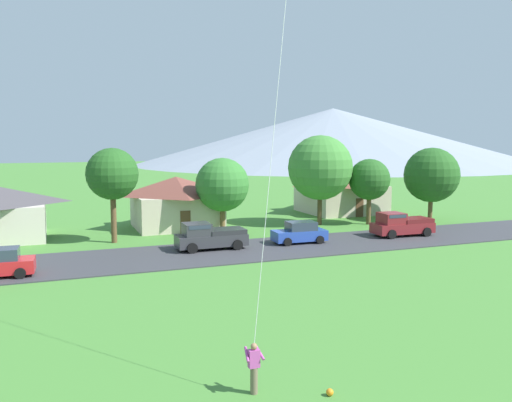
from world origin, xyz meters
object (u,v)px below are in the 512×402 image
at_px(pickup_truck_charcoal_west_side, 209,236).
at_px(soccer_ball, 330,392).
at_px(tree_center, 369,180).
at_px(tree_left_of_center, 222,185).
at_px(tree_far_right, 320,168).
at_px(tree_right_of_center, 112,174).
at_px(house_leftmost, 176,201).
at_px(house_right_center, 341,190).
at_px(parked_car_blue_mid_west, 300,233).
at_px(pickup_truck_maroon_east_side, 401,224).
at_px(tree_near_right, 432,175).

xyz_separation_m(pickup_truck_charcoal_west_side, soccer_ball, (-2.72, -22.97, -0.94)).
xyz_separation_m(tree_center, pickup_truck_charcoal_west_side, (-17.73, -6.06, -3.27)).
bearing_deg(tree_left_of_center, tree_far_right, 3.04).
distance_m(tree_center, tree_right_of_center, 24.00).
bearing_deg(house_leftmost, tree_far_right, -14.80).
distance_m(house_right_center, tree_right_of_center, 27.48).
distance_m(tree_right_of_center, pickup_truck_charcoal_west_side, 9.41).
bearing_deg(tree_right_of_center, tree_far_right, 5.87).
xyz_separation_m(parked_car_blue_mid_west, soccer_ball, (-10.01, -22.74, -0.75)).
distance_m(house_right_center, parked_car_blue_mid_west, 19.23).
height_order(house_leftmost, tree_left_of_center, tree_left_of_center).
bearing_deg(tree_left_of_center, soccer_ball, -101.26).
distance_m(tree_far_right, pickup_truck_charcoal_west_side, 15.80).
distance_m(tree_left_of_center, tree_far_right, 10.03).
bearing_deg(soccer_ball, pickup_truck_maroon_east_side, 49.26).
bearing_deg(pickup_truck_maroon_east_side, tree_center, 80.25).
bearing_deg(pickup_truck_maroon_east_side, tree_far_right, 112.95).
xyz_separation_m(tree_left_of_center, tree_far_right, (9.93, 0.53, 1.29)).
distance_m(tree_right_of_center, soccer_ball, 29.20).
distance_m(pickup_truck_charcoal_west_side, pickup_truck_maroon_east_side, 16.60).
bearing_deg(parked_car_blue_mid_west, tree_far_right, 52.80).
relative_size(house_leftmost, soccer_ball, 33.77).
distance_m(tree_center, pickup_truck_maroon_east_side, 7.46).
distance_m(house_leftmost, house_right_center, 19.86).
xyz_separation_m(tree_center, parked_car_blue_mid_west, (-10.44, -6.29, -3.46)).
bearing_deg(pickup_truck_charcoal_west_side, parked_car_blue_mid_west, -1.79).
relative_size(tree_near_right, pickup_truck_charcoal_west_side, 1.41).
bearing_deg(tree_center, parked_car_blue_mid_west, -148.93).
height_order(tree_far_right, pickup_truck_maroon_east_side, tree_far_right).
relative_size(pickup_truck_charcoal_west_side, soccer_ball, 21.73).
bearing_deg(tree_left_of_center, pickup_truck_maroon_east_side, -29.48).
relative_size(parked_car_blue_mid_west, pickup_truck_charcoal_west_side, 0.82).
distance_m(tree_center, soccer_ball, 35.76).
relative_size(tree_left_of_center, pickup_truck_maroon_east_side, 1.25).
xyz_separation_m(house_leftmost, tree_center, (17.71, -4.94, 1.87)).
distance_m(house_leftmost, tree_center, 18.48).
relative_size(house_right_center, pickup_truck_charcoal_west_side, 1.66).
height_order(parked_car_blue_mid_west, pickup_truck_maroon_east_side, pickup_truck_maroon_east_side).
relative_size(tree_near_right, pickup_truck_maroon_east_side, 1.40).
relative_size(parked_car_blue_mid_west, pickup_truck_maroon_east_side, 0.81).
relative_size(tree_right_of_center, tree_near_right, 1.02).
height_order(house_leftmost, tree_center, tree_center).
relative_size(house_leftmost, house_right_center, 0.93).
bearing_deg(pickup_truck_maroon_east_side, tree_left_of_center, 150.52).
bearing_deg(tree_far_right, pickup_truck_maroon_east_side, -67.05).
relative_size(tree_near_right, tree_far_right, 0.86).
distance_m(house_right_center, tree_left_of_center, 18.04).
xyz_separation_m(tree_center, pickup_truck_maroon_east_side, (-1.14, -6.61, -3.27)).
xyz_separation_m(tree_left_of_center, tree_right_of_center, (-9.49, -1.47, 1.23)).
distance_m(house_leftmost, soccer_ball, 34.16).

